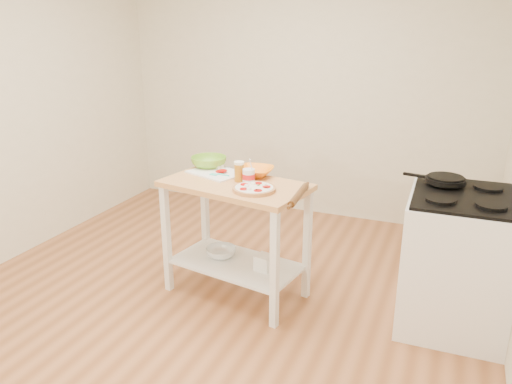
{
  "coord_description": "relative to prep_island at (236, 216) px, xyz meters",
  "views": [
    {
      "loc": [
        1.57,
        -2.81,
        1.99
      ],
      "look_at": [
        0.27,
        0.32,
        0.85
      ],
      "focal_mm": 35.0,
      "sensor_mm": 36.0,
      "label": 1
    }
  ],
  "objects": [
    {
      "name": "room_shell",
      "position": [
        -0.11,
        -0.31,
        0.71
      ],
      "size": [
        4.04,
        4.54,
        2.74
      ],
      "color": "#A9693E",
      "rests_on": "ground"
    },
    {
      "name": "prep_island",
      "position": [
        0.0,
        0.0,
        0.0
      ],
      "size": [
        1.13,
        0.74,
        0.9
      ],
      "rotation": [
        0.0,
        0.0,
        -0.17
      ],
      "color": "tan",
      "rests_on": "ground"
    },
    {
      "name": "gas_stove",
      "position": [
        1.55,
        0.23,
        -0.17
      ],
      "size": [
        0.7,
        0.81,
        1.11
      ],
      "rotation": [
        0.0,
        0.0,
        0.02
      ],
      "color": "white",
      "rests_on": "ground"
    },
    {
      "name": "skillet",
      "position": [
        1.4,
        0.4,
        0.33
      ],
      "size": [
        0.42,
        0.27,
        0.03
      ],
      "rotation": [
        0.0,
        0.0,
        -0.18
      ],
      "color": "black",
      "rests_on": "gas_stove"
    },
    {
      "name": "pizza",
      "position": [
        0.2,
        -0.11,
        0.27
      ],
      "size": [
        0.3,
        0.3,
        0.05
      ],
      "rotation": [
        0.0,
        0.0,
        0.12
      ],
      "color": "tan",
      "rests_on": "prep_island"
    },
    {
      "name": "cutting_board",
      "position": [
        -0.23,
        0.17,
        0.27
      ],
      "size": [
        0.48,
        0.42,
        0.04
      ],
      "rotation": [
        0.0,
        0.0,
        -0.34
      ],
      "color": "white",
      "rests_on": "prep_island"
    },
    {
      "name": "spatula",
      "position": [
        -0.18,
        0.09,
        0.27
      ],
      "size": [
        0.16,
        0.05,
        0.01
      ],
      "rotation": [
        0.0,
        0.0,
        -0.13
      ],
      "color": "#43DAC5",
      "rests_on": "cutting_board"
    },
    {
      "name": "knife",
      "position": [
        -0.34,
        0.31,
        0.28
      ],
      "size": [
        0.27,
        0.03,
        0.01
      ],
      "rotation": [
        0.0,
        0.0,
        -0.07
      ],
      "color": "silver",
      "rests_on": "cutting_board"
    },
    {
      "name": "orange_bowl",
      "position": [
        0.07,
        0.21,
        0.29
      ],
      "size": [
        0.29,
        0.29,
        0.07
      ],
      "primitive_type": "imported",
      "rotation": [
        0.0,
        0.0,
        0.07
      ],
      "color": "orange",
      "rests_on": "prep_island"
    },
    {
      "name": "green_bowl",
      "position": [
        -0.36,
        0.29,
        0.3
      ],
      "size": [
        0.33,
        0.33,
        0.09
      ],
      "primitive_type": "imported",
      "rotation": [
        0.0,
        0.0,
        0.18
      ],
      "color": "#71AE2C",
      "rests_on": "prep_island"
    },
    {
      "name": "beer_pint",
      "position": [
        0.01,
        0.05,
        0.33
      ],
      "size": [
        0.07,
        0.07,
        0.15
      ],
      "color": "#AC6A14",
      "rests_on": "prep_island"
    },
    {
      "name": "yogurt_tub",
      "position": [
        0.1,
        0.02,
        0.31
      ],
      "size": [
        0.09,
        0.09,
        0.19
      ],
      "color": "white",
      "rests_on": "prep_island"
    },
    {
      "name": "rolling_pin",
      "position": [
        0.53,
        -0.15,
        0.28
      ],
      "size": [
        0.07,
        0.4,
        0.05
      ],
      "primitive_type": "cylinder",
      "rotation": [
        1.57,
        0.0,
        0.07
      ],
      "color": "#583214",
      "rests_on": "prep_island"
    },
    {
      "name": "shelf_glass_bowl",
      "position": [
        -0.15,
        0.04,
        -0.34
      ],
      "size": [
        0.29,
        0.29,
        0.07
      ],
      "primitive_type": "imported",
      "rotation": [
        0.0,
        0.0,
        0.26
      ],
      "color": "silver",
      "rests_on": "prep_island"
    },
    {
      "name": "shelf_bin",
      "position": [
        0.24,
        -0.03,
        -0.32
      ],
      "size": [
        0.13,
        0.13,
        0.12
      ],
      "primitive_type": "cube",
      "rotation": [
        0.0,
        0.0,
        -0.17
      ],
      "color": "white",
      "rests_on": "prep_island"
    }
  ]
}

